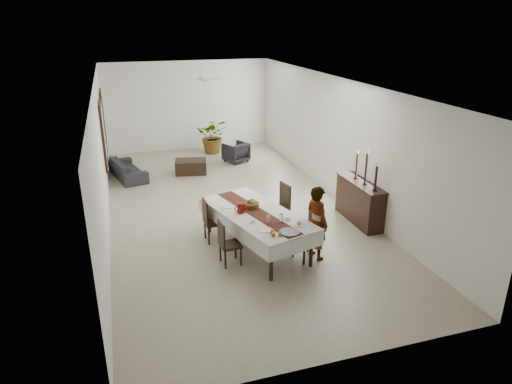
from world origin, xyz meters
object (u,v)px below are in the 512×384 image
dining_table_top (256,214)px  woman (317,223)px  red_pitcher (241,208)px  sideboard_body (359,202)px  sofa (128,169)px

dining_table_top → woman: size_ratio=1.68×
red_pitcher → sideboard_body: bearing=9.2°
sideboard_body → woman: bearing=-142.4°
woman → sofa: bearing=12.9°
red_pitcher → sofa: 5.91m
dining_table_top → sideboard_body: 2.85m
woman → sofa: woman is taller
sideboard_body → sofa: (-5.18, 4.98, -0.21)m
woman → sideboard_body: 2.20m
dining_table_top → sofa: 6.09m
red_pitcher → woman: (1.35, -0.83, -0.16)m
sofa → woman: bearing=-165.3°
sofa → red_pitcher: bearing=-173.0°
dining_table_top → woman: (1.04, -0.75, -0.01)m
red_pitcher → woman: bearing=-31.7°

